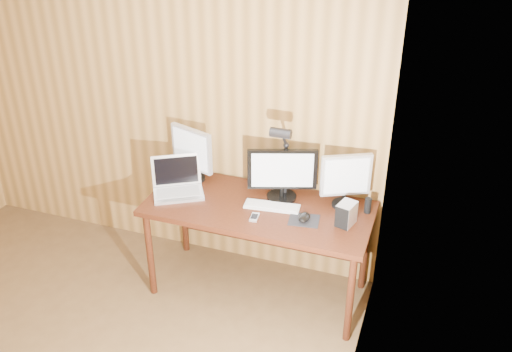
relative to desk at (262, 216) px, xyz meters
The scene contains 12 objects.
desk is the anchor object (origin of this frame).
monitor_center 0.35m from the desk, 36.63° to the left, with size 0.48×0.21×0.39m.
monitor_left 0.70m from the desk, 167.48° to the left, with size 0.36×0.18×0.42m.
monitor_right 0.67m from the desk, 13.25° to the left, with size 0.33×0.18×0.40m.
laptop 0.66m from the desk, behind, with size 0.45×0.42×0.26m.
keyboard 0.17m from the desk, 29.48° to the right, with size 0.40×0.16×0.02m.
mousepad 0.40m from the desk, 21.73° to the right, with size 0.20×0.17×0.00m, color black.
mouse 0.40m from the desk, 21.73° to the right, with size 0.07×0.12×0.04m, color black.
hard_drive 0.66m from the desk, ahead, with size 0.13×0.17×0.16m.
phone 0.26m from the desk, 83.87° to the right, with size 0.06×0.11×0.01m.
speaker 0.77m from the desk, ahead, with size 0.05×0.05×0.11m, color black.
desk_lamp 0.53m from the desk, 28.08° to the left, with size 0.14×0.20×0.62m.
Camera 1 is at (2.03, -1.59, 2.88)m, focal length 40.00 mm.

